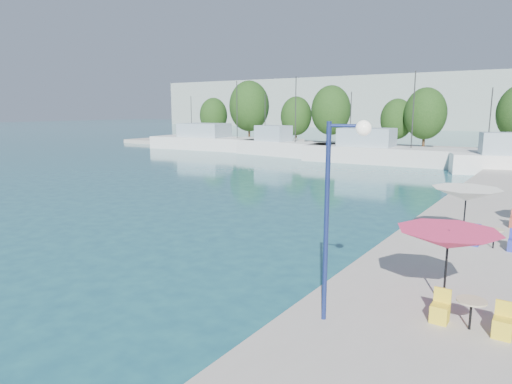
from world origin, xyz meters
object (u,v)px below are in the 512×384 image
Objects in this scene: street_lamp at (341,185)px; umbrella_pink at (448,239)px; umbrella_white at (466,194)px; trawler_01 at (220,142)px; trawler_02 at (284,147)px; trawler_03 at (388,154)px.

umbrella_pink is at bearing 33.59° from street_lamp.
umbrella_white is (-0.68, 6.71, 0.09)m from umbrella_pink.
trawler_01 is 56.40m from umbrella_pink.
trawler_01 and trawler_02 have the same top height.
umbrella_pink is at bearing -73.96° from trawler_03.
street_lamp is (-1.39, -9.06, 1.49)m from umbrella_white.
umbrella_pink is at bearing -47.26° from trawler_02.
street_lamp is at bearing -131.37° from umbrella_pink.
umbrella_white is at bearing -46.07° from trawler_01.
street_lamp reaches higher than umbrella_white.
trawler_02 is 5.44× the size of umbrella_white.
trawler_03 is 3.91× the size of street_lamp.
trawler_01 is 51.31m from umbrella_white.
trawler_01 is at bearing 134.41° from umbrella_pink.
trawler_02 is 41.07m from umbrella_white.
trawler_03 is 39.50m from umbrella_pink.
trawler_01 reaches higher than street_lamp.
trawler_01 reaches higher than umbrella_white.
umbrella_pink is 3.51m from street_lamp.
street_lamp is at bearing -77.80° from trawler_03.
umbrella_white is (12.90, -30.35, 1.53)m from trawler_03.
umbrella_white is (26.62, -31.24, 1.52)m from trawler_02.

